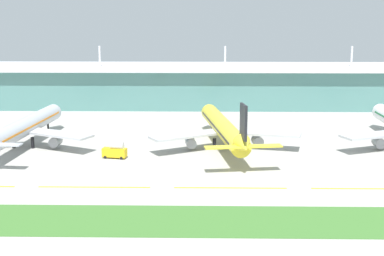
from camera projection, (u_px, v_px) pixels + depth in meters
name	position (u px, v px, depth m)	size (l,w,h in m)	color
ground_plane	(240.00, 176.00, 148.19)	(600.00, 600.00, 0.00)	#A8A59E
terminal_building	(224.00, 85.00, 254.65)	(288.00, 34.00, 28.10)	slate
airliner_near	(24.00, 127.00, 178.42)	(48.64, 63.67, 18.90)	#ADB2BC
airliner_middle	(224.00, 128.00, 177.02)	(48.28, 66.50, 18.90)	yellow
taxiway_stripe_mid_west	(94.00, 187.00, 138.37)	(28.00, 0.70, 0.04)	yellow
taxiway_stripe_centre	(230.00, 188.00, 137.74)	(28.00, 0.70, 0.04)	yellow
taxiway_stripe_mid_east	(368.00, 189.00, 137.11)	(28.00, 0.70, 0.04)	yellow
grass_verge	(250.00, 221.00, 115.81)	(300.00, 18.00, 0.10)	#3D702D
fuel_truck	(115.00, 151.00, 165.42)	(7.57, 3.95, 4.95)	gold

